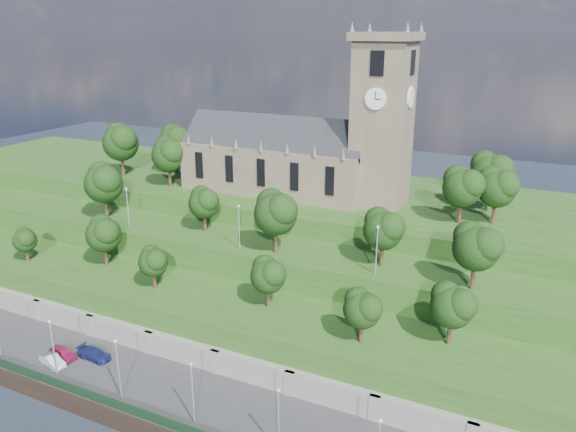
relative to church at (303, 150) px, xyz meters
The scene contains 17 objects.
ground 51.21m from the church, 90.98° to the right, with size 320.00×320.00×0.00m, color black.
promenade 45.42m from the church, 91.13° to the right, with size 160.00×12.00×2.00m, color #2D2D30.
quay_wall 50.78m from the church, 90.98° to the right, with size 160.00×0.50×2.20m, color black.
fence 49.57m from the church, 91.00° to the right, with size 160.00×0.10×1.20m, color #15311C.
retaining_wall 39.48m from the church, 91.33° to the right, with size 160.00×2.10×5.00m.
embankment_lower 33.57m from the church, 91.61° to the right, with size 160.00×12.00×8.00m, color #214517.
embankment_upper 23.71m from the church, 92.66° to the right, with size 160.00×10.00×12.00m, color #214517.
hilltop 15.57m from the church, 101.11° to the left, with size 160.00×32.00×15.00m, color #214517.
church is the anchor object (origin of this frame).
trees_lower 29.21m from the church, 86.71° to the right, with size 66.89×8.73×7.74m.
trees_upper 18.71m from the church, 84.82° to the right, with size 64.58×8.36×9.26m.
trees_hilltop 5.10m from the church, 162.24° to the right, with size 73.34×15.98×9.96m.
lamp_posts_promenade 46.50m from the church, 93.67° to the right, with size 60.36×0.36×7.36m.
lamp_posts_upper 21.09m from the church, 92.26° to the right, with size 40.36×0.36×6.51m.
car_left 47.45m from the church, 110.17° to the right, with size 1.64×4.07×1.39m, color #931844.
car_middle 49.04m from the church, 109.14° to the right, with size 1.46×4.19×1.38m, color #9D9EA2.
car_right 45.12m from the church, 106.05° to the right, with size 1.92×4.73×1.37m, color #161C4E.
Camera 1 is at (38.50, -37.66, 41.71)m, focal length 35.00 mm.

